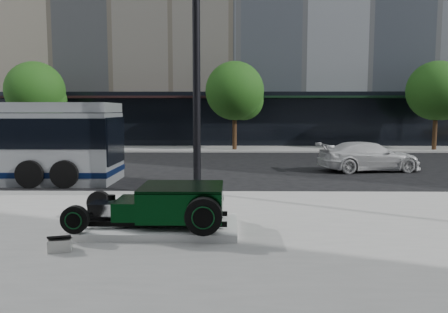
{
  "coord_description": "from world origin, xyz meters",
  "views": [
    {
      "loc": [
        0.71,
        -15.5,
        2.64
      ],
      "look_at": [
        0.51,
        -1.82,
        1.2
      ],
      "focal_mm": 35.0,
      "sensor_mm": 36.0,
      "label": 1
    }
  ],
  "objects": [
    {
      "name": "ground",
      "position": [
        0.0,
        0.0,
        0.0
      ],
      "size": [
        120.0,
        120.0,
        0.0
      ],
      "primitive_type": "plane",
      "color": "black",
      "rests_on": "ground"
    },
    {
      "name": "lamppost",
      "position": [
        -0.31,
        -2.2,
        3.71
      ],
      "size": [
        0.43,
        0.43,
        7.77
      ],
      "color": "black",
      "rests_on": "sidewalk_near"
    },
    {
      "name": "sidewalk_far",
      "position": [
        0.0,
        14.0,
        0.06
      ],
      "size": [
        70.0,
        4.0,
        0.12
      ],
      "primitive_type": "cube",
      "color": "gray",
      "rests_on": "ground"
    },
    {
      "name": "street_trees",
      "position": [
        1.15,
        13.07,
        3.77
      ],
      "size": [
        29.8,
        3.8,
        5.7
      ],
      "color": "black",
      "rests_on": "sidewalk_far"
    },
    {
      "name": "info_plaque",
      "position": [
        -2.37,
        -7.88,
        0.24
      ],
      "size": [
        0.46,
        0.39,
        0.31
      ],
      "color": "silver",
      "rests_on": "sidewalk_near"
    },
    {
      "name": "white_sedan",
      "position": [
        6.8,
        3.59,
        0.64
      ],
      "size": [
        4.63,
        2.44,
        1.28
      ],
      "primitive_type": "imported",
      "rotation": [
        0.0,
        0.0,
        1.72
      ],
      "color": "silver",
      "rests_on": "ground"
    },
    {
      "name": "hot_rod",
      "position": [
        -0.52,
        -6.49,
        0.7
      ],
      "size": [
        3.22,
        2.0,
        0.81
      ],
      "color": "black",
      "rests_on": "display_plinth"
    },
    {
      "name": "display_plinth",
      "position": [
        -0.85,
        -6.49,
        0.2
      ],
      "size": [
        3.4,
        1.8,
        0.15
      ],
      "primitive_type": "cube",
      "color": "silver",
      "rests_on": "sidewalk_near"
    }
  ]
}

